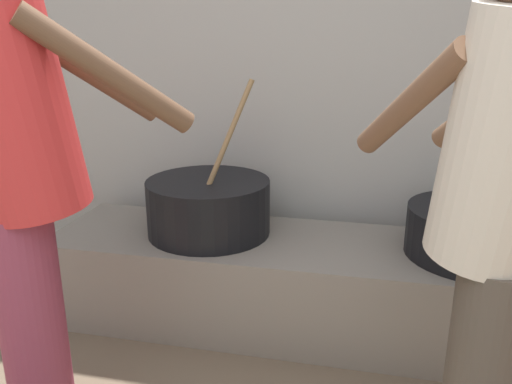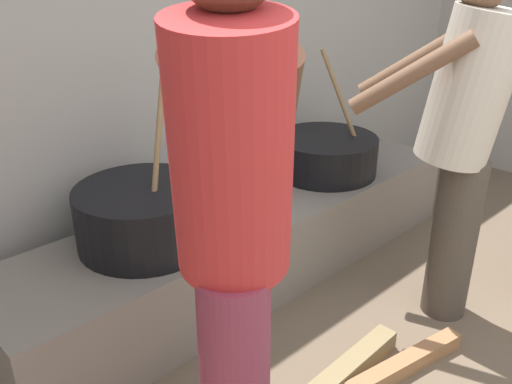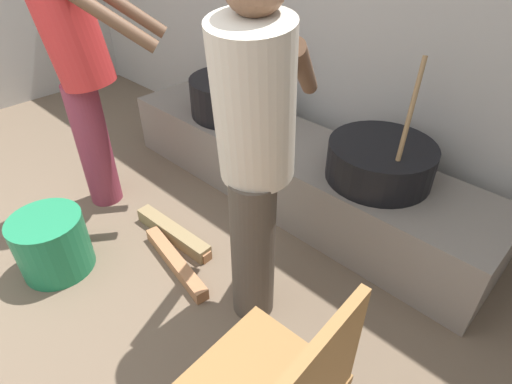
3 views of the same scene
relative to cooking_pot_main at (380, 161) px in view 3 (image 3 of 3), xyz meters
The scene contains 7 objects.
hearth_ledge 0.66m from the cooking_pot_main, behind, with size 2.59×0.60×0.42m, color slate.
cooking_pot_main is the anchor object (origin of this frame).
cooking_pot_secondary 1.17m from the cooking_pot_main, behind, with size 0.57×0.57×0.71m.
cook_in_red_shirt 1.74m from the cooking_pot_main, 148.93° to the right, with size 0.71×0.71×1.67m.
cook_in_cream_shirt 0.91m from the cooking_pot_main, 99.46° to the right, with size 0.60×0.73×1.57m.
bucket_green_plastic 1.80m from the cooking_pot_main, 127.58° to the right, with size 0.37×0.37×0.34m, color #1E7A4C.
firewood_pile 1.24m from the cooking_pot_main, 130.64° to the right, with size 0.80×0.28×0.08m.
Camera 3 is at (1.66, 0.20, 1.68)m, focal length 28.97 mm.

